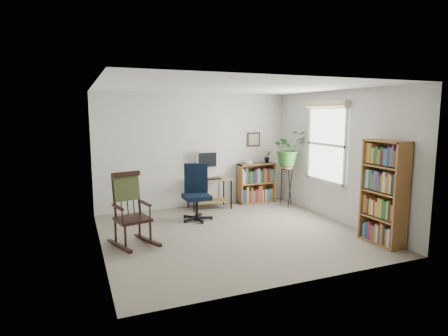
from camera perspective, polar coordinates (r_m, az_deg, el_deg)
name	(u,v)px	position (r m, az deg, el deg)	size (l,w,h in m)	color
floor	(233,233)	(6.37, 1.37, -9.88)	(4.20, 4.00, 0.00)	gray
ceiling	(233,87)	(6.06, 1.45, 12.20)	(4.20, 4.00, 0.00)	white
wall_back	(196,151)	(7.96, -4.34, 2.62)	(4.20, 0.00, 2.40)	silver
wall_front	(303,183)	(4.36, 11.94, -2.31)	(4.20, 0.00, 2.40)	silver
wall_left	(98,169)	(5.61, -18.66, -0.21)	(0.00, 4.00, 2.40)	silver
wall_right	(338,157)	(7.20, 16.95, 1.67)	(0.00, 4.00, 2.40)	silver
window	(326,145)	(7.39, 15.31, 3.46)	(0.12, 1.20, 1.50)	silver
desk	(209,193)	(7.88, -2.23, -3.90)	(0.89, 0.49, 0.64)	olive
monitor	(207,164)	(7.91, -2.60, 0.55)	(0.46, 0.16, 0.56)	silver
keyboard	(211,179)	(7.71, -1.94, -1.67)	(0.40, 0.15, 0.03)	black
office_chair	(197,192)	(6.98, -4.19, -3.72)	(0.58, 0.58, 1.07)	black
rocking_chair	(132,209)	(5.81, -13.81, -6.12)	(0.59, 0.98, 1.13)	black
low_bookshelf	(256,183)	(8.42, 4.94, -2.28)	(0.84, 0.28, 0.88)	#915F2F
tall_bookshelf	(384,193)	(6.17, 23.19, -3.49)	(0.30, 0.70, 1.60)	#915F2F
plant_stand	(287,185)	(8.13, 9.59, -2.51)	(0.26, 0.26, 0.95)	black
spider_plant	(288,131)	(7.99, 9.79, 5.52)	(1.69, 1.88, 1.46)	#295D20
potted_plant_small	(267,160)	(8.48, 6.63, 1.16)	(0.13, 0.24, 0.11)	#295D20
framed_picture	(254,140)	(8.43, 4.56, 4.35)	(0.32, 0.04, 0.32)	black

